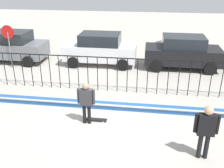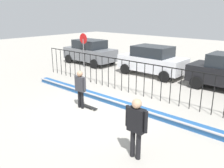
{
  "view_description": "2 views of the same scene",
  "coord_description": "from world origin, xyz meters",
  "views": [
    {
      "loc": [
        1.37,
        -8.35,
        5.24
      ],
      "look_at": [
        -0.01,
        1.24,
        1.06
      ],
      "focal_mm": 41.73,
      "sensor_mm": 36.0,
      "label": 1
    },
    {
      "loc": [
        6.57,
        -6.43,
        3.98
      ],
      "look_at": [
        0.09,
        0.93,
        1.0
      ],
      "focal_mm": 38.16,
      "sensor_mm": 36.0,
      "label": 2
    }
  ],
  "objects": [
    {
      "name": "camera_operator",
      "position": [
        3.17,
        -1.57,
        1.07
      ],
      "size": [
        0.72,
        0.27,
        1.78
      ],
      "rotation": [
        0.0,
        0.0,
        2.25
      ],
      "color": "black",
      "rests_on": "ground"
    },
    {
      "name": "skateboard",
      "position": [
        -0.44,
        0.06,
        0.06
      ],
      "size": [
        0.8,
        0.2,
        0.07
      ],
      "rotation": [
        0.0,
        0.0,
        -0.05
      ],
      "color": "black",
      "rests_on": "ground"
    },
    {
      "name": "perimeter_fence",
      "position": [
        0.0,
        2.85,
        1.04
      ],
      "size": [
        14.04,
        0.04,
        1.68
      ],
      "color": "black",
      "rests_on": "ground"
    },
    {
      "name": "stop_sign",
      "position": [
        -6.59,
        5.33,
        1.62
      ],
      "size": [
        0.76,
        0.07,
        2.5
      ],
      "color": "slate",
      "rests_on": "ground"
    },
    {
      "name": "parked_car_white",
      "position": [
        -1.51,
        6.69,
        0.97
      ],
      "size": [
        4.3,
        2.12,
        1.9
      ],
      "rotation": [
        0.0,
        0.0,
        0.05
      ],
      "color": "silver",
      "rests_on": "ground"
    },
    {
      "name": "parked_car_gray",
      "position": [
        -7.14,
        6.47,
        0.97
      ],
      "size": [
        4.3,
        2.12,
        1.9
      ],
      "rotation": [
        0.0,
        0.0,
        -0.06
      ],
      "color": "slate",
      "rests_on": "ground"
    },
    {
      "name": "bowl_coping_ledge",
      "position": [
        0.0,
        1.13,
        0.12
      ],
      "size": [
        11.0,
        0.4,
        0.27
      ],
      "color": "#235699",
      "rests_on": "ground"
    },
    {
      "name": "skateboarder",
      "position": [
        -0.76,
        -0.13,
        0.99
      ],
      "size": [
        0.66,
        0.25,
        1.64
      ],
      "rotation": [
        0.0,
        0.0,
        -0.2
      ],
      "color": "black",
      "rests_on": "ground"
    },
    {
      "name": "ground_plane",
      "position": [
        0.0,
        0.0,
        0.0
      ],
      "size": [
        60.0,
        60.0,
        0.0
      ],
      "primitive_type": "plane",
      "color": "#ADA89E"
    },
    {
      "name": "parked_car_black",
      "position": [
        3.34,
        6.68,
        0.97
      ],
      "size": [
        4.3,
        2.12,
        1.9
      ],
      "rotation": [
        0.0,
        0.0,
        0.05
      ],
      "color": "black",
      "rests_on": "ground"
    }
  ]
}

